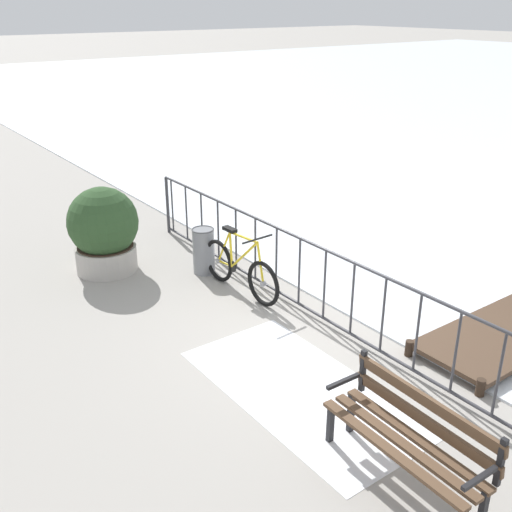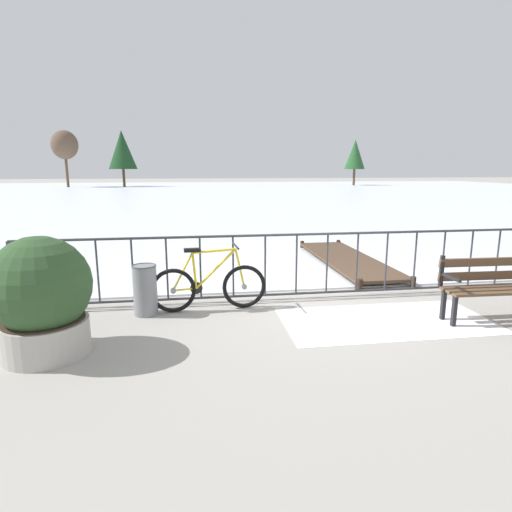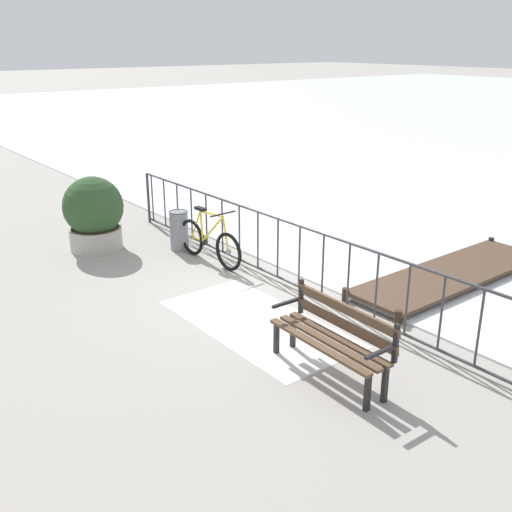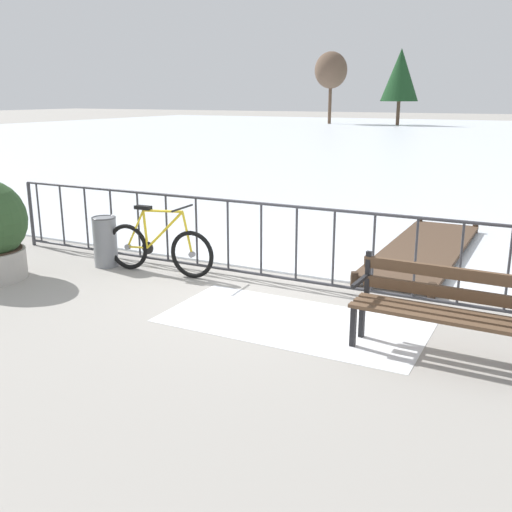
{
  "view_description": "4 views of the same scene",
  "coord_description": "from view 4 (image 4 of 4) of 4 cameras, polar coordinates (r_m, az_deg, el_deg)",
  "views": [
    {
      "loc": [
        4.89,
        -4.86,
        3.95
      ],
      "look_at": [
        -0.76,
        -0.73,
        0.98
      ],
      "focal_mm": 42.14,
      "sensor_mm": 36.0,
      "label": 1
    },
    {
      "loc": [
        -1.89,
        -6.42,
        2.08
      ],
      "look_at": [
        -0.86,
        0.31,
        0.66
      ],
      "focal_mm": 29.69,
      "sensor_mm": 36.0,
      "label": 2
    },
    {
      "loc": [
        6.49,
        -5.74,
        3.63
      ],
      "look_at": [
        0.13,
        -0.74,
        0.71
      ],
      "focal_mm": 41.59,
      "sensor_mm": 36.0,
      "label": 3
    },
    {
      "loc": [
        3.16,
        -6.79,
        2.42
      ],
      "look_at": [
        0.08,
        -0.81,
        0.58
      ],
      "focal_mm": 41.34,
      "sensor_mm": 36.0,
      "label": 4
    }
  ],
  "objects": [
    {
      "name": "ground_plane",
      "position": [
        7.87,
        2.15,
        -2.6
      ],
      "size": [
        160.0,
        160.0,
        0.0
      ],
      "primitive_type": "plane",
      "color": "#9E9991"
    },
    {
      "name": "frozen_pond",
      "position": [
        35.41,
        22.37,
        10.28
      ],
      "size": [
        80.0,
        56.0,
        0.03
      ],
      "primitive_type": "cube",
      "color": "silver",
      "rests_on": "ground"
    },
    {
      "name": "snow_patch",
      "position": [
        6.55,
        3.56,
        -6.35
      ],
      "size": [
        2.88,
        1.43,
        0.01
      ],
      "primitive_type": "cube",
      "color": "white",
      "rests_on": "ground"
    },
    {
      "name": "railing_fence",
      "position": [
        7.72,
        2.19,
        1.36
      ],
      "size": [
        9.06,
        0.06,
        1.07
      ],
      "color": "#38383D",
      "rests_on": "ground"
    },
    {
      "name": "bicycle_near_railing",
      "position": [
        8.29,
        -9.39,
        0.79
      ],
      "size": [
        1.71,
        0.52,
        0.97
      ],
      "color": "black",
      "rests_on": "ground"
    },
    {
      "name": "park_bench",
      "position": [
        5.87,
        17.3,
        -4.38
      ],
      "size": [
        1.61,
        0.53,
        0.89
      ],
      "color": "brown",
      "rests_on": "ground"
    },
    {
      "name": "trash_bin",
      "position": [
        8.82,
        -14.39,
        1.4
      ],
      "size": [
        0.35,
        0.35,
        0.73
      ],
      "color": "gray",
      "rests_on": "ground"
    },
    {
      "name": "wooden_dock",
      "position": [
        9.48,
        15.99,
        0.67
      ],
      "size": [
        1.1,
        4.0,
        0.2
      ],
      "color": "#4C3828",
      "rests_on": "ground"
    },
    {
      "name": "tree_far_west",
      "position": [
        52.76,
        7.26,
        17.38
      ],
      "size": [
        2.76,
        2.76,
        6.0
      ],
      "color": "brown",
      "rests_on": "ground"
    },
    {
      "name": "tree_west_mid",
      "position": [
        51.32,
        13.8,
        16.64
      ],
      "size": [
        3.06,
        3.06,
        6.09
      ],
      "color": "brown",
      "rests_on": "ground"
    }
  ]
}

